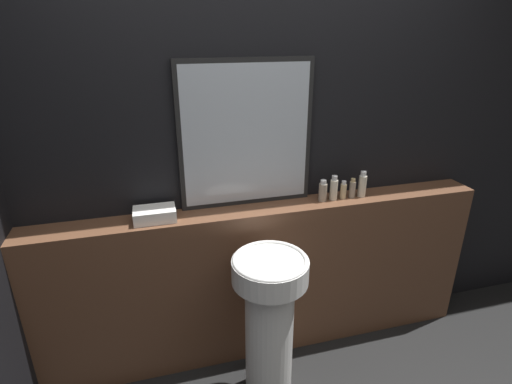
% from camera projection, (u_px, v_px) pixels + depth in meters
% --- Properties ---
extents(wall_back, '(8.00, 0.06, 2.50)m').
position_uv_depth(wall_back, '(261.00, 155.00, 2.28)').
color(wall_back, black).
rests_on(wall_back, ground_plane).
extents(vanity_counter, '(2.65, 0.21, 0.98)m').
position_uv_depth(vanity_counter, '(267.00, 279.00, 2.45)').
color(vanity_counter, brown).
rests_on(vanity_counter, ground_plane).
extents(pedestal_sink, '(0.39, 0.39, 0.88)m').
position_uv_depth(pedestal_sink, '(269.00, 319.00, 2.09)').
color(pedestal_sink, white).
rests_on(pedestal_sink, ground_plane).
extents(mirror, '(0.74, 0.03, 0.80)m').
position_uv_depth(mirror, '(246.00, 135.00, 2.16)').
color(mirror, black).
rests_on(mirror, vanity_counter).
extents(towel_stack, '(0.22, 0.14, 0.07)m').
position_uv_depth(towel_stack, '(155.00, 214.00, 2.10)').
color(towel_stack, white).
rests_on(towel_stack, vanity_counter).
extents(shampoo_bottle, '(0.05, 0.05, 0.13)m').
position_uv_depth(shampoo_bottle, '(323.00, 191.00, 2.32)').
color(shampoo_bottle, gray).
rests_on(shampoo_bottle, vanity_counter).
extents(conditioner_bottle, '(0.05, 0.05, 0.15)m').
position_uv_depth(conditioner_bottle, '(334.00, 189.00, 2.34)').
color(conditioner_bottle, beige).
rests_on(conditioner_bottle, vanity_counter).
extents(lotion_bottle, '(0.04, 0.04, 0.11)m').
position_uv_depth(lotion_bottle, '(343.00, 190.00, 2.36)').
color(lotion_bottle, '#C6B284').
rests_on(lotion_bottle, vanity_counter).
extents(body_wash_bottle, '(0.04, 0.04, 0.12)m').
position_uv_depth(body_wash_bottle, '(352.00, 189.00, 2.37)').
color(body_wash_bottle, gray).
rests_on(body_wash_bottle, vanity_counter).
extents(hand_soap_bottle, '(0.05, 0.05, 0.16)m').
position_uv_depth(hand_soap_bottle, '(362.00, 185.00, 2.38)').
color(hand_soap_bottle, beige).
rests_on(hand_soap_bottle, vanity_counter).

